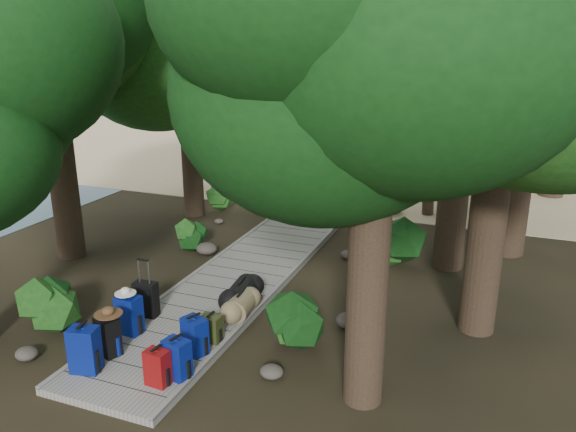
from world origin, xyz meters
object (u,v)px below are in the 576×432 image
at_px(backpack_right_b, 177,357).
at_px(sun_lounger, 442,174).
at_px(backpack_left_a, 84,347).
at_px(backpack_left_b, 108,334).
at_px(lone_suitcase_on_sand, 355,181).
at_px(kayak, 278,161).
at_px(duffel_right_khaki, 241,305).
at_px(backpack_left_c, 129,313).
at_px(backpack_right_d, 211,327).
at_px(backpack_right_c, 195,334).
at_px(suitcase_on_boardwalk, 146,299).
at_px(duffel_right_black, 242,293).
at_px(backpack_right_a, 157,366).

distance_m(backpack_right_b, sun_lounger, 14.29).
distance_m(backpack_left_a, backpack_right_b, 1.43).
bearing_deg(backpack_left_b, lone_suitcase_on_sand, 105.73).
distance_m(backpack_left_a, kayak, 15.19).
distance_m(duffel_right_khaki, sun_lounger, 12.22).
bearing_deg(kayak, duffel_right_khaki, -48.35).
xyz_separation_m(backpack_left_b, backpack_left_c, (-0.09, 0.69, 0.02)).
bearing_deg(lone_suitcase_on_sand, backpack_right_d, -81.90).
distance_m(backpack_right_c, sun_lounger, 13.62).
relative_size(suitcase_on_boardwalk, kayak, 0.21).
height_order(backpack_left_b, backpack_right_d, backpack_left_b).
distance_m(duffel_right_black, suitcase_on_boardwalk, 1.75).
distance_m(backpack_right_a, backpack_right_d, 1.38).
distance_m(backpack_left_b, backpack_right_d, 1.64).
bearing_deg(duffel_right_black, backpack_left_c, -135.78).
height_order(backpack_right_a, kayak, backpack_right_a).
bearing_deg(duffel_right_black, backpack_left_a, -120.34).
relative_size(backpack_left_c, backpack_right_c, 1.12).
bearing_deg(suitcase_on_boardwalk, sun_lounger, 69.17).
relative_size(backpack_left_a, duffel_right_black, 1.04).
height_order(backpack_left_a, backpack_right_b, backpack_left_a).
distance_m(backpack_left_c, backpack_right_c, 1.38).
bearing_deg(backpack_left_c, duffel_right_khaki, 44.15).
bearing_deg(backpack_right_b, backpack_right_a, -112.26).
bearing_deg(backpack_left_b, backpack_left_a, -70.51).
xyz_separation_m(backpack_left_b, backpack_right_c, (1.27, 0.53, -0.02)).
xyz_separation_m(duffel_right_khaki, kayak, (-4.33, 12.46, -0.16)).
xyz_separation_m(backpack_left_c, duffel_right_black, (1.33, 1.64, -0.13)).
xyz_separation_m(backpack_right_d, suitcase_on_boardwalk, (-1.53, 0.37, 0.07)).
distance_m(duffel_right_khaki, suitcase_on_boardwalk, 1.72).
xyz_separation_m(backpack_left_c, backpack_right_d, (1.43, 0.26, -0.12)).
height_order(backpack_left_a, lone_suitcase_on_sand, backpack_left_a).
relative_size(backpack_left_a, backpack_right_d, 1.59).
xyz_separation_m(backpack_left_a, backpack_right_b, (1.39, 0.35, -0.06)).
distance_m(lone_suitcase_on_sand, kayak, 4.85).
relative_size(duffel_right_khaki, kayak, 0.21).
height_order(backpack_left_a, duffel_right_black, backpack_left_a).
bearing_deg(suitcase_on_boardwalk, backpack_right_a, -55.36).
bearing_deg(backpack_right_a, backpack_left_c, 144.34).
distance_m(backpack_right_a, backpack_right_b, 0.31).
bearing_deg(backpack_left_c, sun_lounger, 79.23).
height_order(backpack_left_c, backpack_right_d, backpack_left_c).
height_order(backpack_right_a, lone_suitcase_on_sand, backpack_right_a).
xyz_separation_m(backpack_left_a, sun_lounger, (3.60, 14.46, -0.22)).
xyz_separation_m(lone_suitcase_on_sand, kayak, (-3.93, 2.85, -0.18)).
xyz_separation_m(backpack_left_b, backpack_right_a, (1.20, -0.42, -0.05)).
bearing_deg(backpack_right_b, backpack_left_a, -153.05).
height_order(backpack_right_c, sun_lounger, backpack_right_c).
distance_m(backpack_right_b, kayak, 15.18).
height_order(backpack_left_a, sun_lounger, backpack_left_a).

